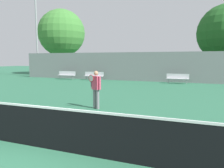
% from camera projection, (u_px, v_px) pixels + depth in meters
% --- Properties ---
extents(ground_plane, '(100.00, 100.00, 0.00)m').
position_uv_depth(ground_plane, '(42.00, 148.00, 5.42)').
color(ground_plane, '#2D6B4C').
extents(tennis_net, '(11.97, 0.09, 1.06)m').
position_uv_depth(tennis_net, '(41.00, 127.00, 5.36)').
color(tennis_net, '#99999E').
rests_on(tennis_net, ground_plane).
extents(tennis_player, '(0.54, 0.50, 1.68)m').
position_uv_depth(tennis_player, '(96.00, 87.00, 9.59)').
color(tennis_player, slate).
rests_on(tennis_player, ground_plane).
extents(bench_courtside_far, '(2.03, 0.40, 0.87)m').
position_uv_depth(bench_courtside_far, '(67.00, 74.00, 23.58)').
color(bench_courtside_far, silver).
rests_on(bench_courtside_far, ground_plane).
extents(bench_adjacent_court, '(2.08, 0.40, 0.87)m').
position_uv_depth(bench_adjacent_court, '(94.00, 75.00, 22.41)').
color(bench_adjacent_court, silver).
rests_on(bench_adjacent_court, ground_plane).
extents(bench_by_gate, '(1.95, 0.40, 0.87)m').
position_uv_depth(bench_by_gate, '(178.00, 78.00, 19.45)').
color(bench_by_gate, silver).
rests_on(bench_by_gate, ground_plane).
extents(light_pole_far_right, '(0.90, 0.60, 12.20)m').
position_uv_depth(light_pole_far_right, '(36.00, 16.00, 26.34)').
color(light_pole_far_right, '#939399').
rests_on(light_pole_far_right, ground_plane).
extents(back_fence, '(30.88, 0.06, 2.86)m').
position_uv_depth(back_fence, '(157.00, 67.00, 20.97)').
color(back_fence, gray).
rests_on(back_fence, ground_plane).
extents(tree_green_broad, '(6.41, 6.41, 8.97)m').
position_uv_depth(tree_green_broad, '(62.00, 33.00, 30.13)').
color(tree_green_broad, brown).
rests_on(tree_green_broad, ground_plane).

